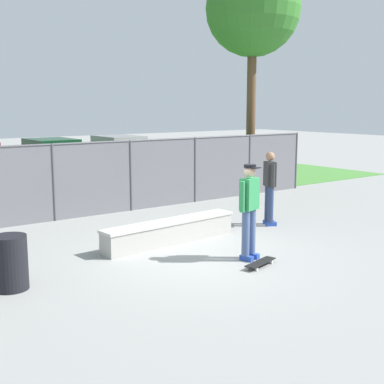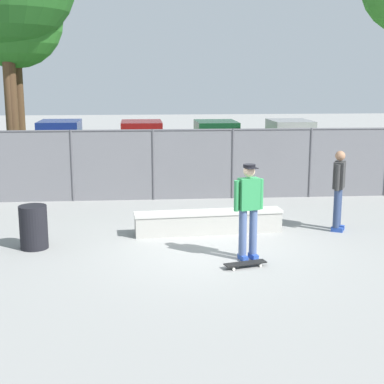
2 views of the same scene
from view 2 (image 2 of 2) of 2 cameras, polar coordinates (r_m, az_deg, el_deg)
The scene contains 13 objects.
ground_plane at distance 11.52m, azimuth 2.12°, elevation -5.80°, with size 80.00×80.00×0.00m, color gray.
grass_strip at distance 26.27m, azimuth -1.77°, elevation 4.14°, with size 27.72×20.00×0.02m, color #478438.
concrete_ledge at distance 12.62m, azimuth 1.69°, elevation -3.03°, with size 3.33×0.75×0.51m.
skateboarder at distance 10.70m, azimuth 5.71°, elevation -1.49°, with size 0.58×0.37×1.84m.
skateboard at distance 10.51m, azimuth 5.39°, elevation -7.17°, with size 0.82×0.41×0.09m.
chainlink_fence at distance 15.94m, azimuth 0.12°, elevation 3.08°, with size 15.79×0.07×1.99m.
tree_mid at distance 18.56m, azimuth -17.49°, elevation 16.15°, with size 2.94×2.94×6.59m.
car_blue at distance 23.52m, azimuth -13.15°, elevation 4.99°, with size 2.07×4.23×1.66m.
car_red at distance 22.77m, azimuth -5.07°, elevation 5.03°, with size 2.07×4.23×1.66m.
car_green at distance 22.76m, azimuth 2.46°, elevation 5.07°, with size 2.07×4.23×1.66m.
car_white at distance 23.57m, azimuth 9.87°, elevation 5.13°, with size 2.07×4.23×1.66m.
bystander at distance 13.07m, azimuth 14.55°, elevation 0.50°, with size 0.40×0.54×1.82m.
trash_bin at distance 11.91m, azimuth -15.66°, elevation -3.42°, with size 0.56×0.56×0.89m, color black.
Camera 2 is at (-1.32, -10.91, 3.46)m, focal length 53.00 mm.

